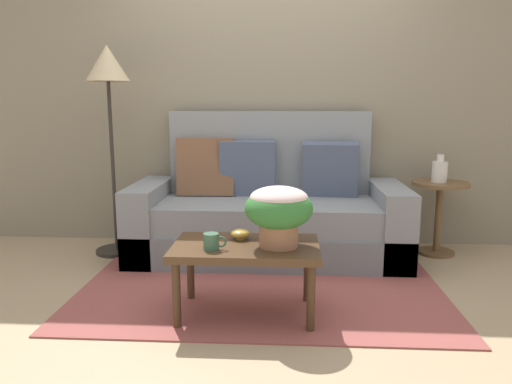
# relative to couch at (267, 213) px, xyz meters

# --- Properties ---
(ground_plane) EXTENTS (14.00, 14.00, 0.00)m
(ground_plane) POSITION_rel_couch_xyz_m (-0.01, -0.83, -0.35)
(ground_plane) COLOR tan
(wall_back) EXTENTS (6.40, 0.12, 2.90)m
(wall_back) POSITION_rel_couch_xyz_m (-0.01, 0.46, 1.10)
(wall_back) COLOR gray
(wall_back) RESTS_ON ground
(area_rug) EXTENTS (2.41, 1.71, 0.01)m
(area_rug) POSITION_rel_couch_xyz_m (-0.01, -0.68, -0.35)
(area_rug) COLOR #994C47
(area_rug) RESTS_ON ground
(couch) EXTENTS (2.17, 0.87, 1.17)m
(couch) POSITION_rel_couch_xyz_m (0.00, 0.00, 0.00)
(couch) COLOR slate
(couch) RESTS_ON ground
(coffee_table) EXTENTS (0.85, 0.51, 0.43)m
(coffee_table) POSITION_rel_couch_xyz_m (-0.08, -1.16, 0.02)
(coffee_table) COLOR #442D1B
(coffee_table) RESTS_ON ground
(side_table) EXTENTS (0.45, 0.45, 0.61)m
(side_table) POSITION_rel_couch_xyz_m (1.40, 0.10, 0.07)
(side_table) COLOR brown
(side_table) RESTS_ON ground
(floor_lamp) EXTENTS (0.35, 0.35, 1.69)m
(floor_lamp) POSITION_rel_couch_xyz_m (-1.26, -0.01, 1.02)
(floor_lamp) COLOR #2D2823
(floor_lamp) RESTS_ON ground
(potted_plant) EXTENTS (0.39, 0.39, 0.35)m
(potted_plant) POSITION_rel_couch_xyz_m (0.11, -1.19, 0.30)
(potted_plant) COLOR #A36B4C
(potted_plant) RESTS_ON coffee_table
(coffee_mug) EXTENTS (0.13, 0.09, 0.09)m
(coffee_mug) POSITION_rel_couch_xyz_m (-0.27, -1.27, 0.13)
(coffee_mug) COLOR #3D664C
(coffee_mug) RESTS_ON coffee_table
(snack_bowl) EXTENTS (0.12, 0.12, 0.06)m
(snack_bowl) POSITION_rel_couch_xyz_m (-0.12, -1.06, 0.11)
(snack_bowl) COLOR gold
(snack_bowl) RESTS_ON coffee_table
(table_vase) EXTENTS (0.12, 0.12, 0.22)m
(table_vase) POSITION_rel_couch_xyz_m (1.39, 0.10, 0.35)
(table_vase) COLOR silver
(table_vase) RESTS_ON side_table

